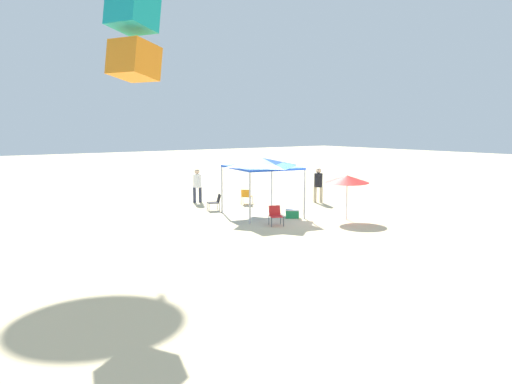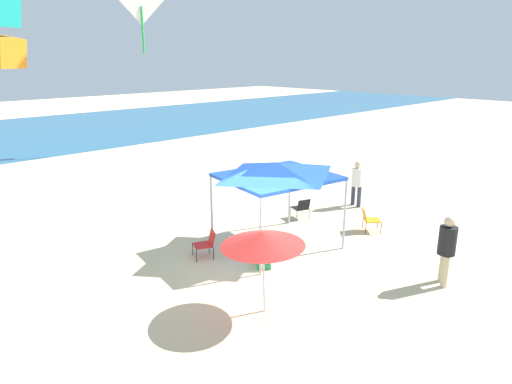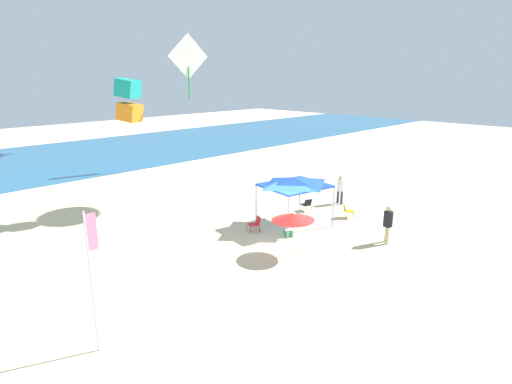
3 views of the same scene
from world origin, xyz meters
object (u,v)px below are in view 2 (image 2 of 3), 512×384
Objects in this scene: cooler_box at (264,259)px; person_far_stroller at (447,245)px; folding_chair_right_of_tent at (207,242)px; person_near_umbrella at (357,180)px; beach_umbrella at (262,239)px; folding_chair_near_cooler at (301,207)px; folding_chair_facing_ocean at (369,218)px; canopy_tent at (278,171)px.

person_far_stroller is (2.64, -4.11, 0.92)m from cooler_box.
person_near_umbrella is (7.40, -0.34, 0.62)m from folding_chair_right_of_tent.
beach_umbrella is at bearing -62.91° from person_far_stroller.
folding_chair_near_cooler is 6.07m from person_far_stroller.
folding_chair_right_of_tent reaches higher than cooler_box.
person_far_stroller is (-1.17, -5.92, 0.65)m from folding_chair_near_cooler.
person_far_stroller reaches higher than folding_chair_facing_ocean.
folding_chair_near_cooler is at bearing 25.43° from cooler_box.
beach_umbrella is (-3.10, -2.45, -0.62)m from canopy_tent.
cooler_box is at bearing 45.49° from folding_chair_near_cooler.
beach_umbrella is 1.11× the size of person_near_umbrella.
beach_umbrella is 3.73m from folding_chair_right_of_tent.
beach_umbrella is at bearing 145.67° from folding_chair_facing_ocean.
folding_chair_near_cooler is 0.44× the size of person_near_umbrella.
cooler_box is at bearing 44.15° from beach_umbrella.
folding_chair_right_of_tent is 0.44× the size of person_near_umbrella.
folding_chair_near_cooler is at bearing 32.27° from beach_umbrella.
folding_chair_facing_ocean is 0.43× the size of person_far_stroller.
cooler_box is at bearing -67.87° from person_near_umbrella.
folding_chair_facing_ocean is 4.61m from cooler_box.
canopy_tent reaches higher than beach_umbrella.
folding_chair_near_cooler is 2.53m from folding_chair_facing_ocean.
canopy_tent is at bearing 92.52° from folding_chair_right_of_tent.
folding_chair_near_cooler is 2.90m from person_near_umbrella.
folding_chair_facing_ocean and folding_chair_right_of_tent have the same top height.
beach_umbrella reaches higher than person_far_stroller.
canopy_tent is 4.01m from beach_umbrella.
canopy_tent is 4.51× the size of folding_chair_near_cooler.
person_far_stroller is (4.39, -2.41, -0.73)m from beach_umbrella.
folding_chair_near_cooler is (2.46, 1.06, -2.00)m from canopy_tent.
person_far_stroller is at bearing -25.14° from person_near_umbrella.
person_near_umbrella is (8.35, 2.98, -0.76)m from beach_umbrella.
beach_umbrella reaches higher than folding_chair_near_cooler.
folding_chair_facing_ocean is 1.00× the size of folding_chair_right_of_tent.
person_near_umbrella is (6.60, 1.29, 0.89)m from cooler_box.
folding_chair_near_cooler is at bearing 63.16° from folding_chair_facing_ocean.
folding_chair_right_of_tent is 7.43m from person_near_umbrella.
person_far_stroller is at bearing -162.91° from folding_chair_facing_ocean.
beach_umbrella is 6.56m from folding_chair_facing_ocean.
folding_chair_facing_ocean is (6.32, 1.10, -1.38)m from beach_umbrella.
person_near_umbrella is at bearing 111.95° from folding_chair_right_of_tent.
canopy_tent reaches higher than cooler_box.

